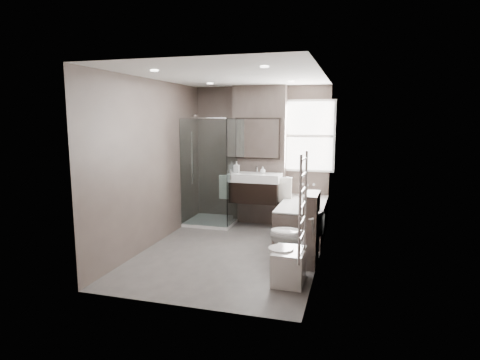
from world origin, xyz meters
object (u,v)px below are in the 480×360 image
(vanity, at_px, (255,187))
(bidet, at_px, (288,265))
(bathtub, at_px, (303,217))
(toilet, at_px, (294,236))

(vanity, distance_m, bidet, 2.63)
(vanity, bearing_deg, bidet, -66.87)
(bathtub, bearing_deg, bidet, -87.51)
(bidet, bearing_deg, toilet, 93.56)
(bathtub, distance_m, toilet, 1.34)
(toilet, xyz_separation_m, bidet, (0.04, -0.71, -0.16))
(toilet, height_order, bidet, toilet)
(vanity, bearing_deg, bathtub, -19.37)
(vanity, distance_m, toilet, 1.96)
(vanity, relative_size, bidet, 1.77)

